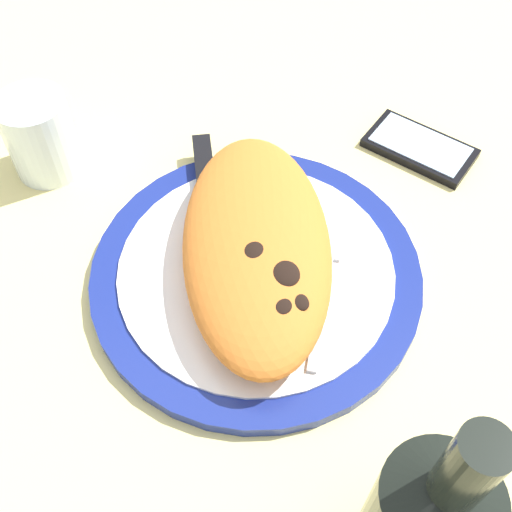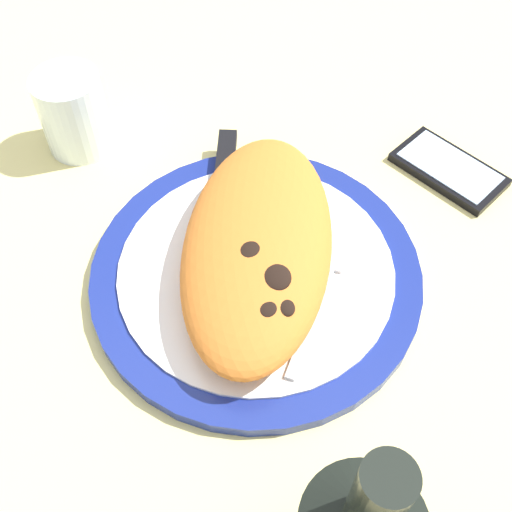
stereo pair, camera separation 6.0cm
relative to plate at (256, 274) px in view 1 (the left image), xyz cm
name	(u,v)px [view 1 (the left image)]	position (x,y,z in cm)	size (l,w,h in cm)	color
ground_plane	(256,287)	(0.00, 0.00, -2.36)	(150.00, 150.00, 3.00)	#E5D684
plate	(256,274)	(0.00, 0.00, 0.00)	(32.19, 32.19, 1.80)	navy
calzone	(260,245)	(0.60, -0.37, 3.84)	(29.32, 17.09, 5.80)	orange
fork	(325,280)	(-1.11, -6.68, 1.14)	(16.24, 3.51, 0.40)	silver
knife	(208,198)	(8.22, 5.56, 1.43)	(25.43, 6.72, 1.20)	silver
smartphone	(420,148)	(18.96, -17.57, -0.30)	(11.82, 13.66, 1.16)	black
water_glass	(42,140)	(13.79, 24.12, 3.12)	(7.43, 7.43, 9.24)	silver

